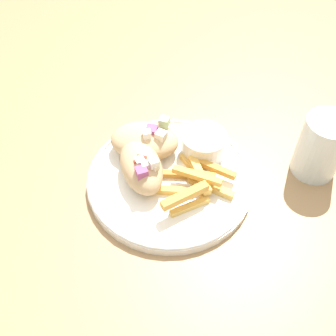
# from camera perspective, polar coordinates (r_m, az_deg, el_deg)

# --- Properties ---
(ground_plane) EXTENTS (10.00, 10.00, 0.00)m
(ground_plane) POSITION_cam_1_polar(r_m,az_deg,el_deg) (1.31, -0.35, -22.69)
(ground_plane) COLOR brown
(table) EXTENTS (1.56, 1.56, 0.73)m
(table) POSITION_cam_1_polar(r_m,az_deg,el_deg) (0.69, -0.60, -5.83)
(table) COLOR #9E7A51
(table) RESTS_ON ground_plane
(plate) EXTENTS (0.27, 0.27, 0.02)m
(plate) POSITION_cam_1_polar(r_m,az_deg,el_deg) (0.65, 0.00, -1.38)
(plate) COLOR white
(plate) RESTS_ON table
(pita_sandwich_near) EXTENTS (0.13, 0.12, 0.06)m
(pita_sandwich_near) POSITION_cam_1_polar(r_m,az_deg,el_deg) (0.63, -3.87, 0.26)
(pita_sandwich_near) COLOR tan
(pita_sandwich_near) RESTS_ON plate
(pita_sandwich_far) EXTENTS (0.14, 0.13, 0.06)m
(pita_sandwich_far) POSITION_cam_1_polar(r_m,az_deg,el_deg) (0.67, -3.36, 4.04)
(pita_sandwich_far) COLOR tan
(pita_sandwich_far) RESTS_ON plate
(fries_pile) EXTENTS (0.12, 0.13, 0.04)m
(fries_pile) POSITION_cam_1_polar(r_m,az_deg,el_deg) (0.62, 3.83, -2.05)
(fries_pile) COLOR gold
(fries_pile) RESTS_ON plate
(sauce_ramekin) EXTENTS (0.08, 0.08, 0.04)m
(sauce_ramekin) POSITION_cam_1_polar(r_m,az_deg,el_deg) (0.67, 5.22, 3.67)
(sauce_ramekin) COLOR white
(sauce_ramekin) RESTS_ON plate
(water_glass) EXTENTS (0.08, 0.08, 0.11)m
(water_glass) POSITION_cam_1_polar(r_m,az_deg,el_deg) (0.68, 21.20, 2.59)
(water_glass) COLOR silver
(water_glass) RESTS_ON table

